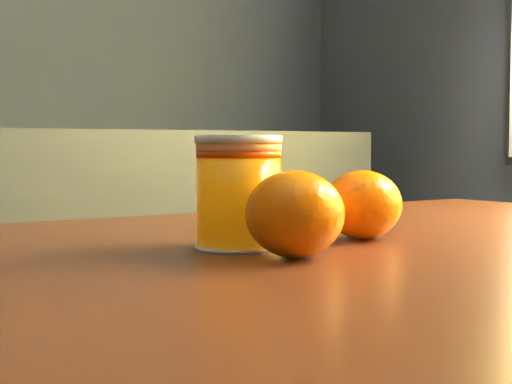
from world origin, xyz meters
name	(u,v)px	position (x,y,z in m)	size (l,w,h in m)	color
table	(372,370)	(0.91, 0.09, 0.68)	(1.15, 0.90, 0.78)	#5A2716
juice_glass	(239,193)	(0.81, 0.13, 0.82)	(0.07, 0.07, 0.09)	orange
orange_front	(295,214)	(0.83, 0.06, 0.81)	(0.07, 0.07, 0.06)	#FF6E05
orange_back	(363,205)	(0.93, 0.14, 0.81)	(0.07, 0.07, 0.06)	#FF6E05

